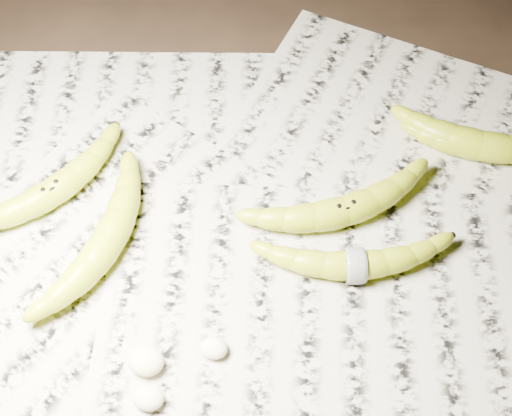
% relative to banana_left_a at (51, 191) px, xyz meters
% --- Properties ---
extents(ground, '(3.00, 3.00, 0.00)m').
position_rel_banana_left_a_xyz_m(ground, '(0.27, 0.01, -0.03)').
color(ground, black).
rests_on(ground, ground).
extents(newspaper_patch, '(0.90, 0.70, 0.01)m').
position_rel_banana_left_a_xyz_m(newspaper_patch, '(0.26, -0.01, -0.02)').
color(newspaper_patch, '#B5B09B').
rests_on(newspaper_patch, ground).
extents(banana_left_a, '(0.17, 0.20, 0.04)m').
position_rel_banana_left_a_xyz_m(banana_left_a, '(0.00, 0.00, 0.00)').
color(banana_left_a, '#9FBD17').
rests_on(banana_left_a, newspaper_patch).
extents(banana_left_b, '(0.10, 0.21, 0.04)m').
position_rel_banana_left_a_xyz_m(banana_left_b, '(0.09, -0.05, 0.00)').
color(banana_left_b, '#9FBD17').
rests_on(banana_left_b, newspaper_patch).
extents(banana_center, '(0.21, 0.16, 0.04)m').
position_rel_banana_left_a_xyz_m(banana_center, '(0.34, 0.05, 0.00)').
color(banana_center, '#9FBD17').
rests_on(banana_center, newspaper_patch).
extents(banana_taped, '(0.21, 0.10, 0.03)m').
position_rel_banana_left_a_xyz_m(banana_taped, '(0.36, -0.02, -0.00)').
color(banana_taped, '#9FBD17').
rests_on(banana_taped, newspaper_patch).
extents(banana_upper_a, '(0.18, 0.08, 0.03)m').
position_rel_banana_left_a_xyz_m(banana_upper_a, '(0.50, 0.18, -0.00)').
color(banana_upper_a, '#9FBD17').
rests_on(banana_upper_a, newspaper_patch).
extents(banana_upper_b, '(0.19, 0.07, 0.04)m').
position_rel_banana_left_a_xyz_m(banana_upper_b, '(0.49, 0.18, 0.00)').
color(banana_upper_b, '#9FBD17').
rests_on(banana_upper_b, newspaper_patch).
extents(measuring_tape, '(0.01, 0.04, 0.04)m').
position_rel_banana_left_a_xyz_m(measuring_tape, '(0.36, -0.02, -0.00)').
color(measuring_tape, white).
rests_on(measuring_tape, newspaper_patch).
extents(flesh_chunk_a, '(0.04, 0.03, 0.02)m').
position_rel_banana_left_a_xyz_m(flesh_chunk_a, '(0.17, -0.17, -0.01)').
color(flesh_chunk_a, beige).
rests_on(flesh_chunk_a, newspaper_patch).
extents(flesh_chunk_b, '(0.03, 0.03, 0.02)m').
position_rel_banana_left_a_xyz_m(flesh_chunk_b, '(0.18, -0.21, -0.01)').
color(flesh_chunk_b, beige).
rests_on(flesh_chunk_b, newspaper_patch).
extents(flesh_chunk_c, '(0.03, 0.02, 0.02)m').
position_rel_banana_left_a_xyz_m(flesh_chunk_c, '(0.23, -0.15, -0.01)').
color(flesh_chunk_c, beige).
rests_on(flesh_chunk_c, newspaper_patch).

